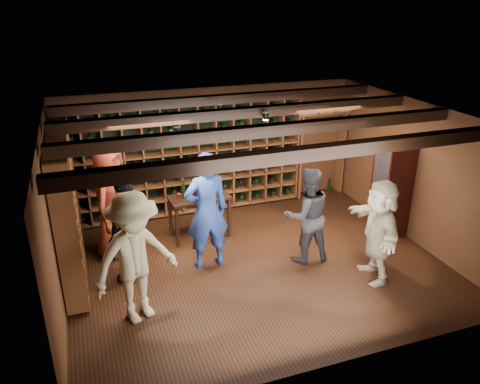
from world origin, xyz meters
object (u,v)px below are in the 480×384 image
object	(u,v)px
guest_red_floral	(112,202)
guest_woman_black	(129,229)
guest_beige	(378,231)
tasting_table	(199,201)
display_cabinet	(391,191)
man_grey_suit	(307,216)
guest_khaki	(135,258)
man_blue_shirt	(207,211)

from	to	relation	value
guest_red_floral	guest_woman_black	distance (m)	0.90
guest_beige	tasting_table	bearing A→B (deg)	-122.55
display_cabinet	guest_beige	xyz separation A→B (m)	(-1.09, -1.21, -0.03)
man_grey_suit	guest_red_floral	world-z (taller)	guest_red_floral
display_cabinet	tasting_table	world-z (taller)	display_cabinet
man_grey_suit	tasting_table	world-z (taller)	man_grey_suit
guest_woman_black	guest_beige	bearing A→B (deg)	108.06
tasting_table	guest_khaki	bearing A→B (deg)	-128.44
guest_red_floral	tasting_table	size ratio (longest dim) A/B	1.76
display_cabinet	guest_beige	distance (m)	1.63
display_cabinet	tasting_table	bearing A→B (deg)	163.11
man_blue_shirt	tasting_table	distance (m)	1.04
guest_woman_black	tasting_table	size ratio (longest dim) A/B	1.57
guest_red_floral	tasting_table	xyz separation A→B (m)	(1.52, 0.10, -0.25)
guest_woman_black	guest_beige	distance (m)	3.81
guest_khaki	guest_red_floral	bearing A→B (deg)	71.47
display_cabinet	guest_red_floral	distance (m)	4.94
man_grey_suit	guest_beige	bearing A→B (deg)	136.55
man_grey_suit	guest_beige	xyz separation A→B (m)	(0.79, -0.85, 0.00)
guest_red_floral	guest_khaki	xyz separation A→B (m)	(0.13, -1.91, -0.04)
man_blue_shirt	man_grey_suit	size ratio (longest dim) A/B	1.20
man_blue_shirt	guest_khaki	bearing A→B (deg)	35.96
man_grey_suit	guest_khaki	bearing A→B (deg)	16.39
guest_beige	man_grey_suit	bearing A→B (deg)	-125.07
man_grey_suit	tasting_table	distance (m)	2.01
man_blue_shirt	guest_khaki	world-z (taller)	man_blue_shirt
display_cabinet	guest_red_floral	world-z (taller)	guest_red_floral
man_grey_suit	tasting_table	size ratio (longest dim) A/B	1.48
man_blue_shirt	guest_red_floral	world-z (taller)	man_blue_shirt
guest_red_floral	man_grey_suit	bearing A→B (deg)	-84.96
guest_khaki	guest_beige	world-z (taller)	guest_khaki
display_cabinet	guest_woman_black	size ratio (longest dim) A/B	1.01
display_cabinet	man_grey_suit	size ratio (longest dim) A/B	1.07
guest_woman_black	display_cabinet	bearing A→B (deg)	126.66
man_blue_shirt	guest_khaki	distance (m)	1.62
man_blue_shirt	guest_woman_black	world-z (taller)	man_blue_shirt
guest_beige	tasting_table	size ratio (longest dim) A/B	1.49
man_blue_shirt	tasting_table	bearing A→B (deg)	-100.12
man_blue_shirt	tasting_table	size ratio (longest dim) A/B	1.78
guest_khaki	tasting_table	size ratio (longest dim) A/B	1.70
display_cabinet	guest_khaki	bearing A→B (deg)	-168.06
tasting_table	man_blue_shirt	bearing A→B (deg)	-101.15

